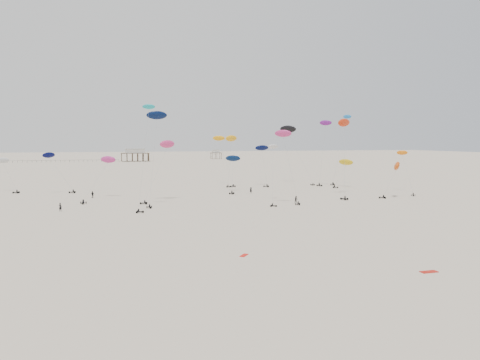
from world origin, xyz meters
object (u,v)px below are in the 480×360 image
object	(u,v)px
rig_4	(324,142)
pavilion_main	(135,156)
spectator_0	(60,211)
pavilion_small	(216,155)
rig_9	(56,166)
rig_0	(102,170)

from	to	relation	value
rig_4	pavilion_main	bearing A→B (deg)	-98.67
pavilion_main	spectator_0	size ratio (longest dim) A/B	9.39
pavilion_small	rig_4	distance (m)	244.39
pavilion_main	pavilion_small	xyz separation A→B (m)	(70.00, 30.00, -0.74)
pavilion_small	rig_9	xyz separation A→B (m)	(-104.40, -243.59, 4.69)
rig_4	rig_0	bearing A→B (deg)	-9.78
rig_9	pavilion_small	bearing A→B (deg)	-22.73
rig_9	pavilion_main	bearing A→B (deg)	-8.68
rig_4	rig_9	distance (m)	88.92
pavilion_main	rig_0	bearing A→B (deg)	-95.14
pavilion_main	rig_4	bearing A→B (deg)	-75.75
rig_0	rig_4	xyz separation A→B (m)	(75.01, 17.50, 7.46)
rig_9	spectator_0	size ratio (longest dim) A/B	5.77
rig_0	rig_9	distance (m)	22.17
pavilion_small	rig_0	size ratio (longest dim) A/B	0.51
pavilion_main	rig_4	size ratio (longest dim) A/B	0.90
pavilion_main	rig_0	world-z (taller)	rig_0
rig_0	rig_4	distance (m)	77.38
rig_9	rig_4	bearing A→B (deg)	-89.52
rig_9	spectator_0	distance (m)	39.89
pavilion_main	rig_9	size ratio (longest dim) A/B	1.63
spectator_0	pavilion_small	bearing A→B (deg)	-84.46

